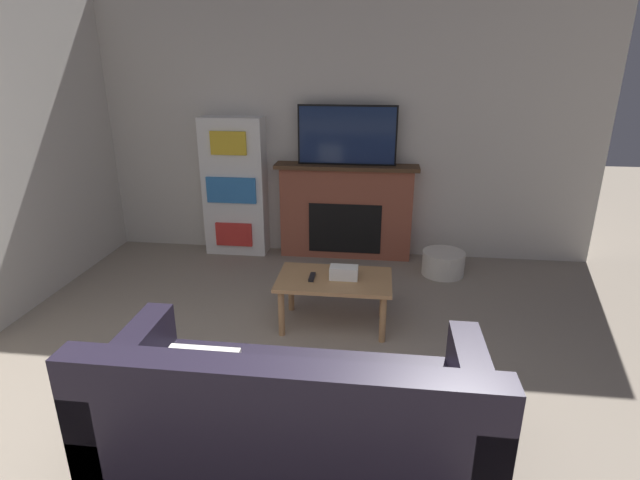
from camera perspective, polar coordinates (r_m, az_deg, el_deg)
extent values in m
cube|color=beige|center=(5.32, 0.34, 12.60)|extent=(5.66, 0.06, 2.70)
cube|color=brown|center=(5.34, 2.96, 3.10)|extent=(1.39, 0.22, 0.97)
cube|color=black|center=(5.28, 2.85, 1.31)|extent=(0.76, 0.01, 0.53)
cube|color=#4C331E|center=(5.20, 3.05, 8.36)|extent=(1.49, 0.28, 0.04)
cube|color=black|center=(5.14, 3.12, 11.86)|extent=(1.00, 0.03, 0.60)
cube|color=#19284C|center=(5.13, 3.10, 11.84)|extent=(0.97, 0.01, 0.56)
cube|color=black|center=(2.81, -2.91, -20.77)|extent=(1.94, 0.92, 0.42)
cube|color=black|center=(2.25, -4.84, -18.78)|extent=(1.94, 0.16, 0.44)
cube|color=black|center=(2.99, -20.74, -16.43)|extent=(0.16, 0.92, 0.66)
cube|color=black|center=(2.75, 16.82, -19.58)|extent=(0.16, 0.92, 0.66)
cube|color=silver|center=(2.63, -13.18, -15.06)|extent=(0.36, 0.14, 0.28)
cube|color=#A87A4C|center=(3.95, 1.66, -4.55)|extent=(0.90, 0.54, 0.03)
cylinder|color=#A87A4C|center=(3.90, -4.43, -8.31)|extent=(0.05, 0.05, 0.39)
cylinder|color=#A87A4C|center=(3.84, 7.19, -8.95)|extent=(0.05, 0.05, 0.39)
cylinder|color=#A87A4C|center=(4.27, -3.33, -5.63)|extent=(0.05, 0.05, 0.39)
cylinder|color=#A87A4C|center=(4.21, 7.22, -6.16)|extent=(0.05, 0.05, 0.39)
cube|color=white|center=(3.91, 2.74, -3.74)|extent=(0.22, 0.12, 0.10)
cube|color=black|center=(3.93, -0.92, -4.25)|extent=(0.04, 0.15, 0.02)
cube|color=white|center=(5.47, -9.69, 5.99)|extent=(0.66, 0.26, 1.48)
cube|color=red|center=(5.48, -9.81, 0.62)|extent=(0.40, 0.03, 0.25)
cube|color=#2D70B7|center=(5.33, -10.12, 5.61)|extent=(0.53, 0.03, 0.27)
cube|color=gold|center=(5.24, -10.45, 10.83)|extent=(0.37, 0.03, 0.24)
cylinder|color=silver|center=(5.13, 13.89, -2.57)|extent=(0.42, 0.42, 0.24)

